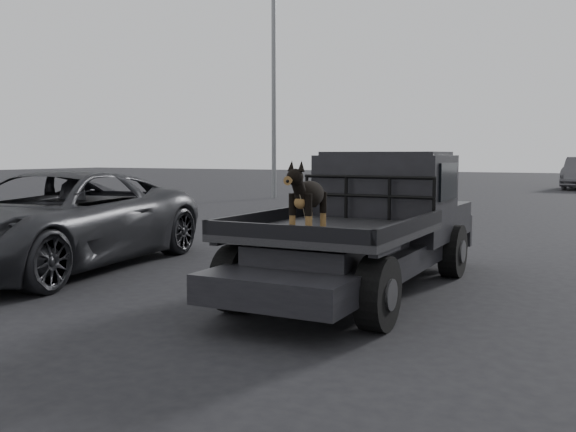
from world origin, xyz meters
The scene contains 7 objects.
ground centered at (0.00, 0.00, 0.00)m, with size 120.00×120.00×0.00m, color black.
flatbed_ute centered at (0.50, 1.98, 0.46)m, with size 2.00×5.40×0.92m, color black, non-canonical shape.
ute_cab centered at (0.50, 2.93, 1.36)m, with size 1.72×1.30×0.88m, color black, non-canonical shape.
headache_rack centered at (0.50, 2.18, 1.20)m, with size 1.80×0.08×0.55m, color black, non-canonical shape.
dog centered at (0.58, 0.23, 1.29)m, with size 0.32×0.60×0.74m, color black, non-canonical shape.
parked_suv centered at (-4.28, 1.31, 0.75)m, with size 2.50×5.41×1.50m, color #2D2E32.
floodlight_near centered at (-9.04, 17.05, 7.66)m, with size 1.08×0.28×14.13m.
Camera 1 is at (3.43, -5.71, 1.76)m, focal length 40.00 mm.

